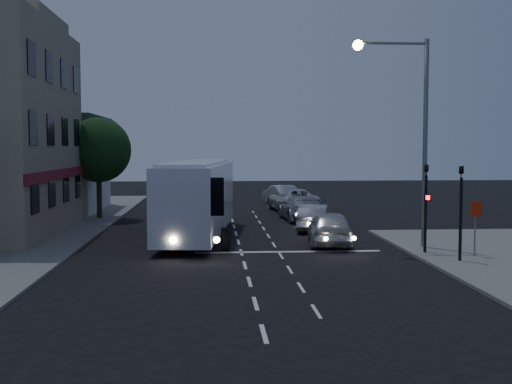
{
  "coord_description": "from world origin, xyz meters",
  "views": [
    {
      "loc": [
        -1.22,
        -25.08,
        4.48
      ],
      "look_at": [
        1.01,
        7.47,
        2.2
      ],
      "focal_mm": 45.0,
      "sensor_mm": 36.0,
      "label": 1
    }
  ],
  "objects": [
    {
      "name": "car_extra",
      "position": [
        4.13,
        24.52,
        0.77
      ],
      "size": [
        2.64,
        4.92,
        1.54
      ],
      "primitive_type": "imported",
      "rotation": [
        0.0,
        0.0,
        3.37
      ],
      "color": "silver",
      "rests_on": "ground"
    },
    {
      "name": "streetlight",
      "position": [
        7.34,
        2.2,
        5.73
      ],
      "size": [
        3.32,
        0.44,
        9.0
      ],
      "color": "slate",
      "rests_on": "sidewalk_near"
    },
    {
      "name": "traffic_signal_side",
      "position": [
        8.3,
        -1.2,
        2.42
      ],
      "size": [
        0.18,
        0.15,
        4.1
      ],
      "color": "black",
      "rests_on": "sidewalk_near"
    },
    {
      "name": "ground",
      "position": [
        0.0,
        0.0,
        0.0
      ],
      "size": [
        120.0,
        120.0,
        0.0
      ],
      "primitive_type": "plane",
      "color": "black"
    },
    {
      "name": "car_sedan_c",
      "position": [
        4.39,
        19.26,
        0.81
      ],
      "size": [
        3.43,
        6.12,
        1.62
      ],
      "primitive_type": "imported",
      "rotation": [
        0.0,
        0.0,
        3.27
      ],
      "color": "silver",
      "rests_on": "ground"
    },
    {
      "name": "low_building_north",
      "position": [
        -13.5,
        20.0,
        3.39
      ],
      "size": [
        9.4,
        9.4,
        6.5
      ],
      "color": "beige",
      "rests_on": "sidewalk_far"
    },
    {
      "name": "car_suv",
      "position": [
        4.14,
        3.8,
        0.8
      ],
      "size": [
        2.38,
        4.86,
        1.6
      ],
      "primitive_type": "imported",
      "rotation": [
        0.0,
        0.0,
        3.03
      ],
      "color": "silver",
      "rests_on": "ground"
    },
    {
      "name": "car_sedan_b",
      "position": [
        4.19,
        13.67,
        0.78
      ],
      "size": [
        2.55,
        5.5,
        1.55
      ],
      "primitive_type": "imported",
      "rotation": [
        0.0,
        0.0,
        3.21
      ],
      "color": "#9798A1",
      "rests_on": "ground"
    },
    {
      "name": "car_sedan_a",
      "position": [
        4.23,
        8.96,
        0.71
      ],
      "size": [
        2.44,
        4.52,
        1.41
      ],
      "primitive_type": "imported",
      "rotation": [
        0.0,
        0.0,
        2.91
      ],
      "color": "#A7A6B0",
      "rests_on": "ground"
    },
    {
      "name": "traffic_signal_main",
      "position": [
        7.6,
        0.78,
        2.42
      ],
      "size": [
        0.25,
        0.35,
        4.1
      ],
      "color": "black",
      "rests_on": "sidewalk_near"
    },
    {
      "name": "road_markings",
      "position": [
        1.29,
        3.31,
        0.0
      ],
      "size": [
        8.0,
        30.55,
        0.01
      ],
      "color": "silver",
      "rests_on": "ground"
    },
    {
      "name": "regulatory_sign",
      "position": [
        9.3,
        -0.24,
        1.6
      ],
      "size": [
        0.45,
        0.12,
        2.2
      ],
      "color": "slate",
      "rests_on": "sidewalk_near"
    },
    {
      "name": "tour_bus",
      "position": [
        -1.93,
        6.67,
        2.04
      ],
      "size": [
        3.82,
        12.53,
        3.78
      ],
      "rotation": [
        0.0,
        0.0,
        -0.1
      ],
      "color": "silver",
      "rests_on": "ground"
    },
    {
      "name": "street_tree",
      "position": [
        -8.21,
        15.02,
        4.5
      ],
      "size": [
        4.0,
        4.0,
        6.2
      ],
      "color": "black",
      "rests_on": "sidewalk_far"
    }
  ]
}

